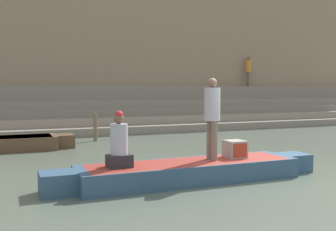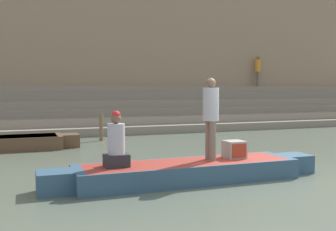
{
  "view_description": "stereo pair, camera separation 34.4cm",
  "coord_description": "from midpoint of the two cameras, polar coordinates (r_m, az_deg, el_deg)",
  "views": [
    {
      "loc": [
        -5.14,
        -7.03,
        1.94
      ],
      "look_at": [
        -1.57,
        1.52,
        1.31
      ],
      "focal_mm": 42.0,
      "sensor_mm": 36.0,
      "label": 1
    },
    {
      "loc": [
        -4.82,
        -7.16,
        1.94
      ],
      "look_at": [
        -1.57,
        1.52,
        1.31
      ],
      "focal_mm": 42.0,
      "sensor_mm": 36.0,
      "label": 2
    }
  ],
  "objects": [
    {
      "name": "person_on_steps",
      "position": [
        23.33,
        13.34,
        6.61
      ],
      "size": [
        0.32,
        0.32,
        1.74
      ],
      "rotation": [
        0.0,
        0.0,
        3.07
      ],
      "color": "#756656",
      "rests_on": "ghat_steps"
    },
    {
      "name": "tv_set",
      "position": [
        8.87,
        10.7,
        -4.86
      ],
      "size": [
        0.43,
        0.43,
        0.38
      ],
      "rotation": [
        0.0,
        0.0,
        0.06
      ],
      "color": "#9E998E",
      "rests_on": "rowboat_main"
    },
    {
      "name": "person_standing",
      "position": [
        8.43,
        7.39,
        0.37
      ],
      "size": [
        0.34,
        0.34,
        1.76
      ],
      "rotation": [
        0.0,
        0.0,
        0.21
      ],
      "color": "#756656",
      "rests_on": "rowboat_main"
    },
    {
      "name": "ground_plane",
      "position": [
        8.89,
        14.34,
        -8.87
      ],
      "size": [
        120.0,
        120.0,
        0.0
      ],
      "primitive_type": "plane",
      "color": "#566051"
    },
    {
      "name": "ghat_steps",
      "position": [
        18.98,
        -5.28,
        0.26
      ],
      "size": [
        36.0,
        3.91,
        2.09
      ],
      "color": "gray",
      "rests_on": "ground"
    },
    {
      "name": "rowboat_main",
      "position": [
        8.35,
        4.1,
        -8.03
      ],
      "size": [
        6.06,
        1.3,
        0.41
      ],
      "rotation": [
        0.0,
        0.0,
        -0.02
      ],
      "color": "#33516B",
      "rests_on": "ground"
    },
    {
      "name": "mooring_post",
      "position": [
        14.95,
        -9.03,
        -1.64
      ],
      "size": [
        0.14,
        0.14,
        1.04
      ],
      "primitive_type": "cylinder",
      "color": "brown",
      "rests_on": "ground"
    },
    {
      "name": "back_wall",
      "position": [
        20.98,
        -6.79,
        9.05
      ],
      "size": [
        34.2,
        1.28,
        7.75
      ],
      "color": "#937A60",
      "rests_on": "ground"
    },
    {
      "name": "person_rowing",
      "position": [
        7.76,
        -6.26,
        -4.16
      ],
      "size": [
        0.48,
        0.38,
        1.11
      ],
      "rotation": [
        0.0,
        0.0,
        0.01
      ],
      "color": "#28282D",
      "rests_on": "rowboat_main"
    }
  ]
}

